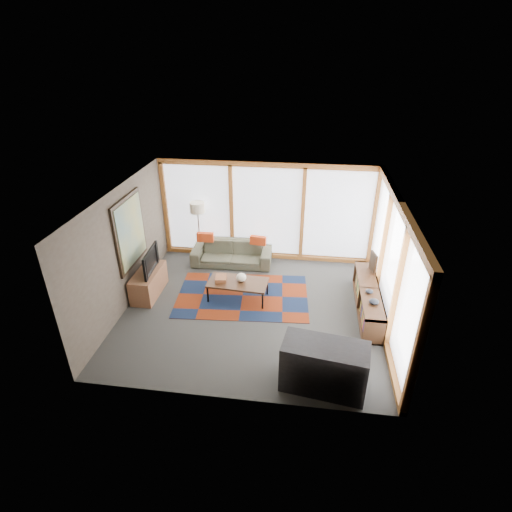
# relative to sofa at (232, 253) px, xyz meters

# --- Properties ---
(ground) EXTENTS (5.50, 5.50, 0.00)m
(ground) POSITION_rel_sofa_xyz_m (0.84, -1.95, -0.30)
(ground) COLOR #32322F
(ground) RESTS_ON ground
(room_envelope) EXTENTS (5.52, 5.02, 2.62)m
(room_envelope) POSITION_rel_sofa_xyz_m (1.34, -1.39, 1.24)
(room_envelope) COLOR #3F352C
(room_envelope) RESTS_ON ground
(rug) EXTENTS (3.08, 2.11, 0.01)m
(rug) POSITION_rel_sofa_xyz_m (0.52, -1.47, -0.29)
(rug) COLOR #66200B
(rug) RESTS_ON ground
(sofa) EXTENTS (2.07, 0.86, 0.60)m
(sofa) POSITION_rel_sofa_xyz_m (0.00, 0.00, 0.00)
(sofa) COLOR #3B3B2E
(sofa) RESTS_ON ground
(pillow_left) EXTENTS (0.44, 0.15, 0.24)m
(pillow_left) POSITION_rel_sofa_xyz_m (-0.68, 0.01, 0.42)
(pillow_left) COLOR #B63713
(pillow_left) RESTS_ON sofa
(pillow_right) EXTENTS (0.42, 0.18, 0.22)m
(pillow_right) POSITION_rel_sofa_xyz_m (0.69, 0.02, 0.41)
(pillow_right) COLOR #B63713
(pillow_right) RESTS_ON sofa
(floor_lamp) EXTENTS (0.39, 0.39, 1.54)m
(floor_lamp) POSITION_rel_sofa_xyz_m (-0.92, 0.30, 0.47)
(floor_lamp) COLOR black
(floor_lamp) RESTS_ON ground
(coffee_table) EXTENTS (1.35, 0.74, 0.44)m
(coffee_table) POSITION_rel_sofa_xyz_m (0.44, -1.58, -0.08)
(coffee_table) COLOR #37190F
(coffee_table) RESTS_ON ground
(book_stack) EXTENTS (0.28, 0.33, 0.10)m
(book_stack) POSITION_rel_sofa_xyz_m (0.06, -1.58, 0.19)
(book_stack) COLOR brown
(book_stack) RESTS_ON coffee_table
(vase) EXTENTS (0.23, 0.23, 0.19)m
(vase) POSITION_rel_sofa_xyz_m (0.51, -1.54, 0.24)
(vase) COLOR #EEE6CC
(vase) RESTS_ON coffee_table
(bookshelf) EXTENTS (0.42, 2.30, 0.58)m
(bookshelf) POSITION_rel_sofa_xyz_m (3.27, -1.66, -0.01)
(bookshelf) COLOR #37190F
(bookshelf) RESTS_ON ground
(bowl_a) EXTENTS (0.21, 0.21, 0.10)m
(bowl_a) POSITION_rel_sofa_xyz_m (3.28, -2.25, 0.33)
(bowl_a) COLOR black
(bowl_a) RESTS_ON bookshelf
(bowl_b) EXTENTS (0.18, 0.18, 0.08)m
(bowl_b) POSITION_rel_sofa_xyz_m (3.24, -1.86, 0.32)
(bowl_b) COLOR black
(bowl_b) RESTS_ON bookshelf
(shelf_picture) EXTENTS (0.12, 0.33, 0.44)m
(shelf_picture) POSITION_rel_sofa_xyz_m (3.41, -0.91, 0.50)
(shelf_picture) COLOR black
(shelf_picture) RESTS_ON bookshelf
(tv_console) EXTENTS (0.49, 1.16, 0.58)m
(tv_console) POSITION_rel_sofa_xyz_m (-1.61, -1.66, -0.01)
(tv_console) COLOR brown
(tv_console) RESTS_ON ground
(television) EXTENTS (0.18, 0.95, 0.54)m
(television) POSITION_rel_sofa_xyz_m (-1.59, -1.63, 0.56)
(television) COLOR black
(television) RESTS_ON tv_console
(bar_counter) EXTENTS (1.46, 0.84, 0.87)m
(bar_counter) POSITION_rel_sofa_xyz_m (2.30, -3.98, 0.14)
(bar_counter) COLOR black
(bar_counter) RESTS_ON ground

